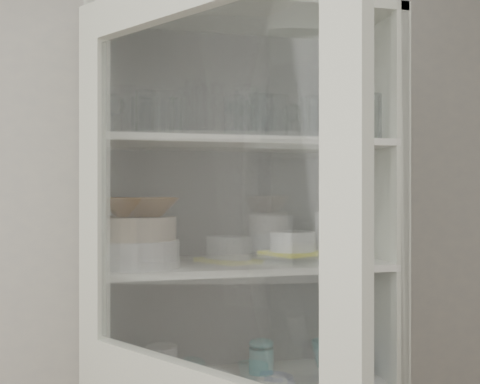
{
  "coord_description": "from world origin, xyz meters",
  "views": [
    {
      "loc": [
        -0.3,
        -0.67,
        1.5
      ],
      "look_at": [
        0.2,
        1.27,
        1.49
      ],
      "focal_mm": 45.0,
      "sensor_mm": 36.0,
      "label": 1
    }
  ],
  "objects": [
    {
      "name": "wall_back",
      "position": [
        0.0,
        1.5,
        1.3
      ],
      "size": [
        3.6,
        0.02,
        2.6
      ],
      "primitive_type": "cube",
      "color": "#B0AFA9",
      "rests_on": "ground"
    },
    {
      "name": "pantry_cabinet",
      "position": [
        0.2,
        1.34,
        0.94
      ],
      "size": [
        1.0,
        0.45,
        2.1
      ],
      "color": "silver",
      "rests_on": "floor"
    },
    {
      "name": "tumbler_0",
      "position": [
        -0.12,
        1.16,
        1.73
      ],
      "size": [
        0.09,
        0.09,
        0.14
      ],
      "primitive_type": "cylinder",
      "rotation": [
        0.0,
        0.0,
        -0.37
      ],
      "color": "silver",
      "rests_on": "shelf_glass"
    },
    {
      "name": "tumbler_1",
      "position": [
        -0.08,
        1.12,
        1.73
      ],
      "size": [
        0.08,
        0.08,
        0.13
      ],
      "primitive_type": "cylinder",
      "rotation": [
        0.0,
        0.0,
        0.18
      ],
      "color": "silver",
      "rests_on": "shelf_glass"
    },
    {
      "name": "tumbler_2",
      "position": [
        0.22,
        1.12,
        1.73
      ],
      "size": [
        0.08,
        0.08,
        0.13
      ],
      "primitive_type": "cylinder",
      "rotation": [
        0.0,
        0.0,
        -0.21
      ],
      "color": "silver",
      "rests_on": "shelf_glass"
    },
    {
      "name": "tumbler_3",
      "position": [
        0.14,
        1.12,
        1.72
      ],
      "size": [
        0.07,
        0.07,
        0.13
      ],
      "primitive_type": "cylinder",
      "rotation": [
        0.0,
        0.0,
        -0.15
      ],
      "color": "silver",
      "rests_on": "shelf_glass"
    },
    {
      "name": "tumbler_4",
      "position": [
        0.18,
        1.13,
        1.73
      ],
      "size": [
        0.08,
        0.08,
        0.15
      ],
      "primitive_type": "cylinder",
      "rotation": [
        0.0,
        0.0,
        -0.14
      ],
      "color": "silver",
      "rests_on": "shelf_glass"
    },
    {
      "name": "tumbler_5",
      "position": [
        0.41,
        1.12,
        1.73
      ],
      "size": [
        0.08,
        0.08,
        0.13
      ],
      "primitive_type": "cylinder",
      "rotation": [
        0.0,
        0.0,
        0.18
      ],
      "color": "silver",
      "rests_on": "shelf_glass"
    },
    {
      "name": "tumbler_6",
      "position": [
        0.61,
        1.15,
        1.74
      ],
      "size": [
        0.1,
        0.1,
        0.15
      ],
      "primitive_type": "cylinder",
      "rotation": [
        0.0,
        0.0,
        -0.4
      ],
      "color": "silver",
      "rests_on": "shelf_glass"
    },
    {
      "name": "tumbler_7",
      "position": [
        -0.03,
        1.25,
        1.73
      ],
      "size": [
        0.07,
        0.07,
        0.13
      ],
      "primitive_type": "cylinder",
      "rotation": [
        0.0,
        0.0,
        0.12
      ],
      "color": "silver",
      "rests_on": "shelf_glass"
    },
    {
      "name": "tumbler_8",
      "position": [
        -0.13,
        1.27,
        1.73
      ],
      "size": [
        0.07,
        0.07,
        0.13
      ],
      "primitive_type": "cylinder",
      "rotation": [
        0.0,
        0.0,
        -0.02
      ],
      "color": "silver",
      "rests_on": "shelf_glass"
    },
    {
      "name": "tumbler_9",
      "position": [
        0.19,
        1.24,
        1.72
      ],
      "size": [
        0.08,
        0.08,
        0.12
      ],
      "primitive_type": "cylinder",
      "rotation": [
        0.0,
        0.0,
        -0.36
      ],
      "color": "silver",
      "rests_on": "shelf_glass"
    },
    {
      "name": "tumbler_10",
      "position": [
        0.32,
        1.25,
        1.74
      ],
      "size": [
        0.1,
        0.1,
        0.15
      ],
      "primitive_type": "cylinder",
      "rotation": [
        0.0,
        0.0,
        0.43
      ],
      "color": "silver",
      "rests_on": "shelf_glass"
    },
    {
      "name": "tumbler_11",
      "position": [
        0.44,
        1.25,
        1.74
      ],
      "size": [
        0.08,
        0.08,
        0.15
      ],
      "primitive_type": "cylinder",
      "rotation": [
        0.0,
        0.0,
        -0.02
      ],
      "color": "silver",
      "rests_on": "shelf_glass"
    },
    {
      "name": "goblet_0",
      "position": [
        -0.21,
        1.4,
        1.75
      ],
      "size": [
        0.08,
        0.08,
        0.18
      ],
      "primitive_type": null,
      "color": "silver",
      "rests_on": "shelf_glass"
    },
    {
      "name": "goblet_1",
      "position": [
        0.25,
        1.37,
        1.75
      ],
      "size": [
        0.08,
        0.08,
        0.17
      ],
      "primitive_type": null,
      "color": "silver",
      "rests_on": "shelf_glass"
    },
    {
      "name": "goblet_2",
      "position": [
        0.41,
        1.35,
        1.74
      ],
      "size": [
        0.07,
        0.07,
        0.16
      ],
      "primitive_type": null,
      "color": "silver",
      "rests_on": "shelf_glass"
    },
    {
      "name": "goblet_3",
      "position": [
        0.49,
        1.39,
        1.74
      ],
      "size": [
        0.07,
        0.07,
        0.15
      ],
      "primitive_type": null,
      "color": "silver",
      "rests_on": "shelf_glass"
    },
    {
      "name": "plate_stack_front",
      "position": [
        -0.14,
        1.19,
        1.3
      ],
      "size": [
        0.25,
        0.25,
        0.08
      ],
      "primitive_type": "cylinder",
      "color": "white",
      "rests_on": "shelf_plates"
    },
    {
      "name": "plate_stack_back",
      "position": [
        -0.21,
        1.36,
        1.29
      ],
      "size": [
        0.21,
        0.21,
        0.06
      ],
      "primitive_type": "cylinder",
      "color": "white",
      "rests_on": "shelf_plates"
    },
    {
      "name": "cream_bowl",
      "position": [
        -0.14,
        1.19,
        1.38
      ],
      "size": [
        0.29,
        0.29,
        0.07
      ],
      "primitive_type": "cylinder",
      "rotation": [
        0.0,
        0.0,
        -0.29
      ],
      "color": "beige",
      "rests_on": "plate_stack_front"
    },
    {
      "name": "terracotta_bowl",
      "position": [
        -0.14,
        1.19,
        1.45
      ],
      "size": [
        0.25,
        0.25,
        0.06
      ],
      "primitive_type": "imported",
      "rotation": [
        0.0,
        0.0,
        -0.02
      ],
      "color": "brown",
      "rests_on": "cream_bowl"
    },
    {
      "name": "glass_platter",
      "position": [
        0.38,
        1.26,
        1.27
      ],
      "size": [
        0.39,
        0.39,
        0.02
      ],
      "primitive_type": "cylinder",
      "rotation": [
        0.0,
        0.0,
        0.34
      ],
      "color": "silver",
      "rests_on": "shelf_plates"
    },
    {
      "name": "yellow_trivet",
      "position": [
        0.38,
        1.26,
        1.28
      ],
      "size": [
        0.23,
        0.23,
        0.01
      ],
      "primitive_type": "cube",
      "rotation": [
        0.0,
        0.0,
        0.41
      ],
      "color": "yellow",
      "rests_on": "glass_platter"
    },
    {
      "name": "white_ramekin",
      "position": [
        0.38,
        1.26,
        1.32
      ],
      "size": [
        0.2,
        0.2,
        0.07
      ],
      "primitive_type": "cylinder",
      "rotation": [
        0.0,
        0.0,
        0.36
      ],
      "color": "white",
      "rests_on": "yellow_trivet"
    },
    {
      "name": "grey_bowl_stack",
      "position": [
        0.54,
        1.26,
        1.34
      ],
      "size": [
        0.14,
        0.14,
        0.16
      ],
      "primitive_type": "cylinder",
      "color": "silver",
      "rests_on": "shelf_plates"
    },
    {
      "name": "mug_blue",
      "position": [
        0.54,
        1.21,
        0.91
      ],
      "size": [
        0.14,
        0.14,
        0.09
      ],
      "primitive_type": "imported",
      "rotation": [
        0.0,
        0.0,
        0.3
      ],
      "color": "#173097",
      "rests_on": "shelf_mugs"
    },
    {
      "name": "mug_teal",
      "position": [
        0.54,
        1.35,
        0.91
      ],
      "size": [
        0.14,
        0.14,
        0.1
      ],
      "primitive_type": "imported",
      "rotation": [
        0.0,
        0.0,
        0.43
      ],
      "color": "teal",
      "rests_on": "shelf_mugs"
    },
    {
      "name": "mug_white",
      "position": [
        0.5,
        1.16,
        0.91
      ],
      "size": [
        0.11,
        0.11,
        0.09
      ],
      "primitive_type": "imported",
      "rotation": [
        0.0,
        0.0,
        0.18
      ],
      "color": "white",
      "rests_on": "shelf_mugs"
    },
    {
      "name": "teal_jar",
      "position": [
        0.29,
        1.34,
        0.91
      ],
      "size": [
        0.09,
        0.09,
        0.1
      ],
      "color": "teal",
      "rests_on": "shelf_mugs"
    },
    {
      "name": "white_canister",
      "position": [
        -0.06,
        1.31,
        0.92
      ],
      "size": [
        0.11,
        0.11,
        0.12
      ],
      "primitive_type": "cylinder",
      "rotation": [
        0.0,
        0.0,
        -0.04
      ],
      "color": "white",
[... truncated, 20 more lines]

